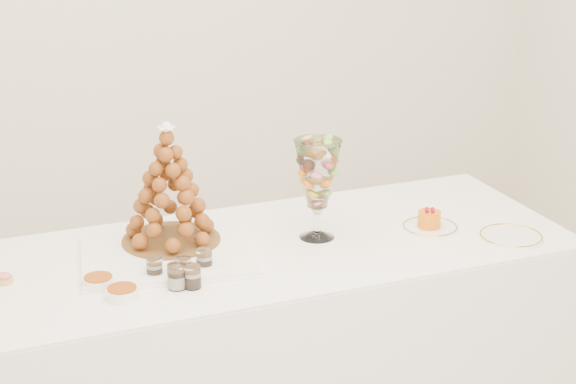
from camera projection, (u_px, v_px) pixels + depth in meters
name	position (u px, v px, depth m)	size (l,w,h in m)	color
buffet_table	(273.00, 347.00, 3.31)	(2.00, 0.81, 0.76)	white
lace_tray	(167.00, 256.00, 3.08)	(0.54, 0.41, 0.02)	white
macaron_vase	(318.00, 175.00, 3.18)	(0.16, 0.16, 0.34)	white
cake_plate	(430.00, 227.00, 3.32)	(0.19, 0.19, 0.01)	white
spare_plate	(511.00, 237.00, 3.24)	(0.22, 0.22, 0.01)	white
pink_tart	(4.00, 278.00, 2.91)	(0.05, 0.05, 0.03)	tan
verrine_a	(154.00, 268.00, 2.93)	(0.05, 0.05, 0.07)	white
verrine_b	(183.00, 268.00, 2.93)	(0.05, 0.05, 0.07)	white
verrine_c	(204.00, 260.00, 2.99)	(0.05, 0.05, 0.07)	white
verrine_d	(177.00, 276.00, 2.86)	(0.06, 0.06, 0.08)	white
verrine_e	(192.00, 277.00, 2.87)	(0.05, 0.05, 0.07)	white
ramekin_back	(98.00, 282.00, 2.88)	(0.10, 0.10, 0.03)	white
ramekin_front	(122.00, 293.00, 2.81)	(0.10, 0.10, 0.03)	white
croquembouche	(169.00, 184.00, 3.11)	(0.33, 0.33, 0.41)	brown
mousse_cake	(429.00, 219.00, 3.31)	(0.08, 0.08, 0.07)	orange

